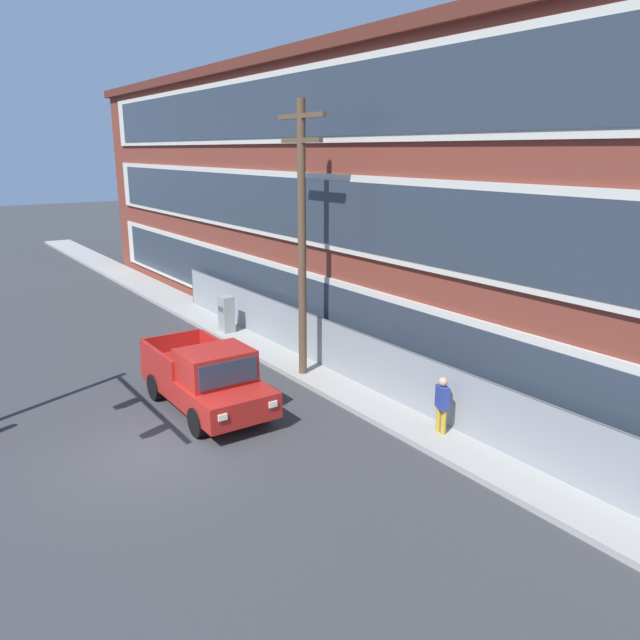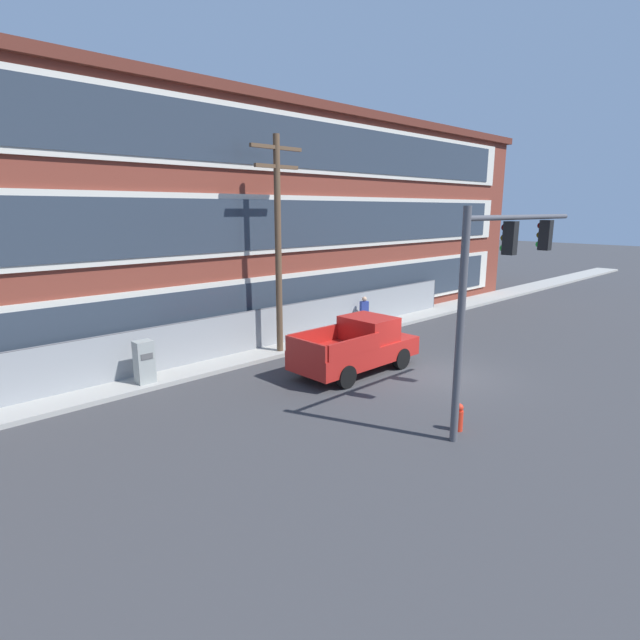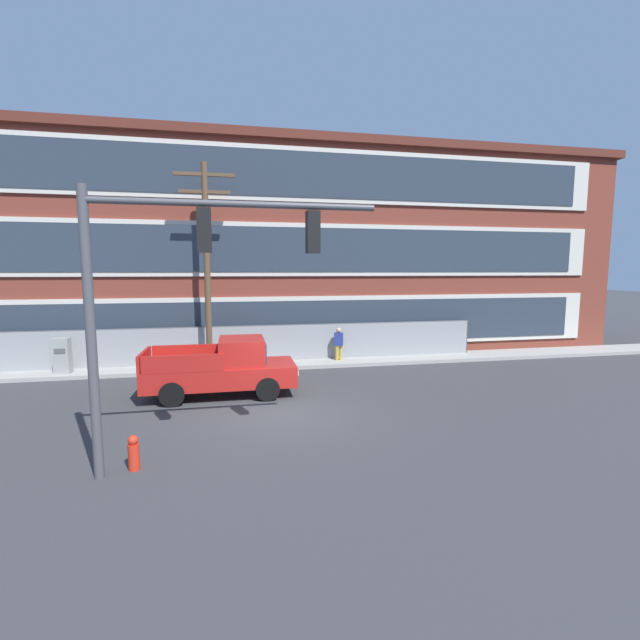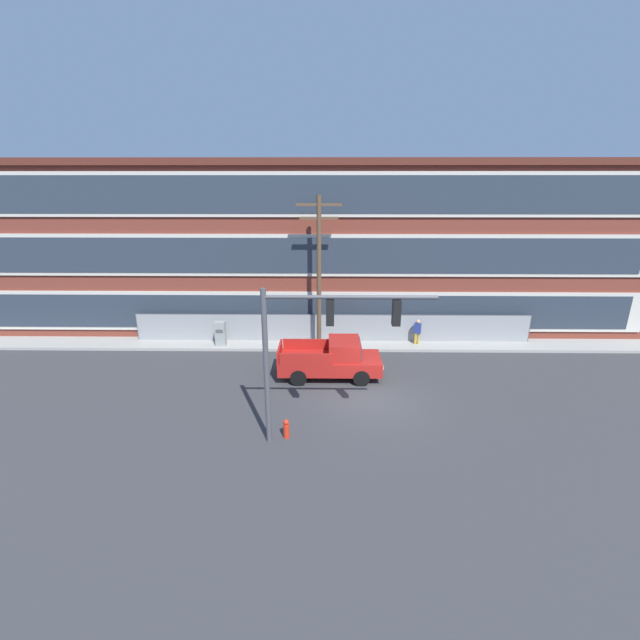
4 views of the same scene
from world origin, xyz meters
name	(u,v)px [view 3 (image 3 of 4)]	position (x,y,z in m)	size (l,w,h in m)	color
ground_plane	(285,414)	(0.00, 0.00, 0.00)	(160.00, 160.00, 0.00)	#38383A
sidewalk_building_side	(268,364)	(0.00, 6.67, 0.08)	(80.00, 1.91, 0.16)	#9E9B93
brick_mill_building	(195,252)	(-3.53, 12.42, 5.34)	(45.19, 10.17, 10.66)	brown
chain_link_fence	(229,346)	(-1.75, 7.11, 0.93)	(23.78, 0.06, 1.83)	gray
traffic_signal_mast	(179,272)	(-2.53, -3.19, 4.30)	(6.05, 0.43, 6.02)	#4C4C51
pickup_truck_red	(225,369)	(-1.83, 2.44, 0.94)	(5.15, 2.19, 1.99)	#AD1E19
utility_pole_near_corner	(207,258)	(-2.53, 6.16, 4.84)	(2.45, 0.26, 8.75)	brown
electrical_cabinet	(62,358)	(-8.34, 6.26, 0.81)	(0.59, 0.49, 1.62)	#939993
pedestrian_near_cabinet	(339,343)	(3.29, 6.65, 0.97)	(0.46, 0.37, 1.69)	#B7932D
fire_hydrant	(134,453)	(-3.66, -2.94, 0.38)	(0.24, 0.24, 0.78)	red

